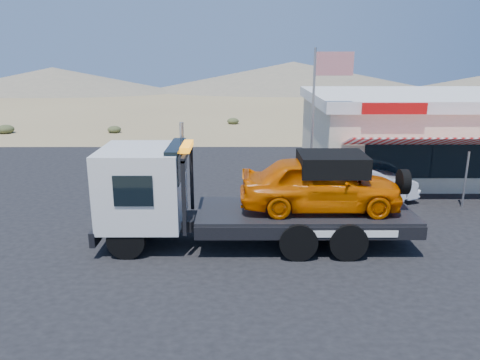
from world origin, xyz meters
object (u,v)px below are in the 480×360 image
at_px(tow_truck, 248,191).
at_px(white_sedan, 355,185).
at_px(flagpole, 319,107).
at_px(jerky_store, 414,132).

xyz_separation_m(tow_truck, white_sedan, (4.29, 3.80, -0.89)).
height_order(white_sedan, flagpole, flagpole).
xyz_separation_m(jerky_store, flagpole, (-5.57, -4.47, 1.77)).
xyz_separation_m(white_sedan, flagpole, (-1.40, 0.90, 2.93)).
relative_size(tow_truck, flagpole, 1.60).
bearing_deg(flagpole, tow_truck, -121.56).
xyz_separation_m(white_sedan, jerky_store, (4.16, 5.37, 1.16)).
distance_m(white_sedan, jerky_store, 6.89).
xyz_separation_m(tow_truck, jerky_store, (8.45, 9.17, 0.27)).
distance_m(white_sedan, flagpole, 3.37).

